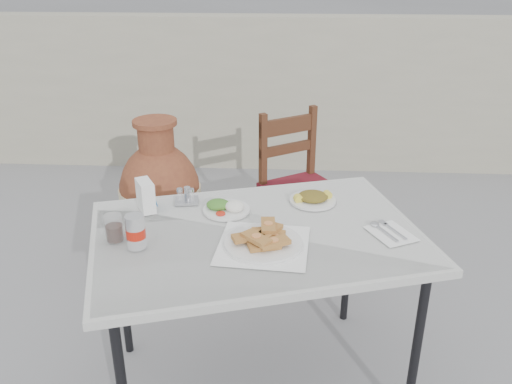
# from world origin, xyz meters

# --- Properties ---
(ground) EXTENTS (80.00, 80.00, 0.00)m
(ground) POSITION_xyz_m (0.00, 0.00, 0.00)
(ground) COLOR slate
(ground) RESTS_ON ground
(cafe_table) EXTENTS (1.37, 1.11, 0.72)m
(cafe_table) POSITION_xyz_m (-0.15, -0.02, 0.67)
(cafe_table) COLOR black
(cafe_table) RESTS_ON ground
(pide_plate) EXTENTS (0.34, 0.34, 0.06)m
(pide_plate) POSITION_xyz_m (-0.12, -0.12, 0.75)
(pide_plate) COLOR white
(pide_plate) RESTS_ON cafe_table
(salad_rice_plate) EXTENTS (0.19, 0.19, 0.05)m
(salad_rice_plate) POSITION_xyz_m (-0.28, 0.14, 0.74)
(salad_rice_plate) COLOR silver
(salad_rice_plate) RESTS_ON cafe_table
(salad_chopped_plate) EXTENTS (0.19, 0.19, 0.04)m
(salad_chopped_plate) POSITION_xyz_m (0.06, 0.25, 0.74)
(salad_chopped_plate) COLOR silver
(salad_chopped_plate) RESTS_ON cafe_table
(soda_can) EXTENTS (0.07, 0.07, 0.12)m
(soda_can) POSITION_xyz_m (-0.56, -0.15, 0.78)
(soda_can) COLOR silver
(soda_can) RESTS_ON cafe_table
(cola_glass) EXTENTS (0.07, 0.07, 0.10)m
(cola_glass) POSITION_xyz_m (-0.65, -0.11, 0.76)
(cola_glass) COLOR white
(cola_glass) RESTS_ON cafe_table
(napkin_holder) EXTENTS (0.09, 0.12, 0.12)m
(napkin_holder) POSITION_xyz_m (-0.60, 0.14, 0.78)
(napkin_holder) COLOR white
(napkin_holder) RESTS_ON cafe_table
(condiment_caddy) EXTENTS (0.10, 0.09, 0.07)m
(condiment_caddy) POSITION_xyz_m (-0.45, 0.21, 0.75)
(condiment_caddy) COLOR silver
(condiment_caddy) RESTS_ON cafe_table
(cutlery_napkin) EXTENTS (0.19, 0.21, 0.01)m
(cutlery_napkin) POSITION_xyz_m (0.33, 0.00, 0.73)
(cutlery_napkin) COLOR white
(cutlery_napkin) RESTS_ON cafe_table
(chair) EXTENTS (0.52, 0.52, 0.86)m
(chair) POSITION_xyz_m (0.03, 1.03, 0.44)
(chair) COLOR #3B1F10
(chair) RESTS_ON ground
(terracotta_urn) EXTENTS (0.47, 0.47, 0.82)m
(terracotta_urn) POSITION_xyz_m (-0.77, 1.04, 0.38)
(terracotta_urn) COLOR brown
(terracotta_urn) RESTS_ON ground
(back_wall) EXTENTS (6.00, 0.25, 1.20)m
(back_wall) POSITION_xyz_m (0.00, 2.50, 0.60)
(back_wall) COLOR #9F9984
(back_wall) RESTS_ON ground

